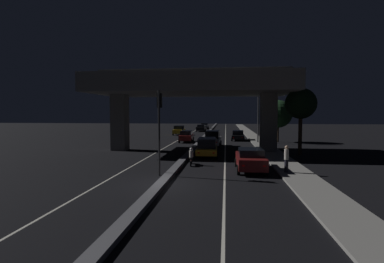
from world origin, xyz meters
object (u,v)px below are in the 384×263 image
traffic_light_left_of_median (159,118)px  car_white_third (213,138)px  street_lamp (255,109)px  car_taxi_yellow_second (207,147)px  car_black_fourth (238,135)px  car_dark_red_lead (250,159)px  car_taxi_yellow_second_oncoming (179,130)px  motorcycle_black_filtering_near (191,158)px  pedestrian_on_sidewalk (286,159)px  car_dark_red_lead_oncoming (186,136)px  car_grey_fourth_oncoming (205,126)px  car_black_third_oncoming (201,128)px

traffic_light_left_of_median → car_white_third: (2.76, 17.64, -2.79)m
street_lamp → car_taxi_yellow_second: street_lamp is taller
car_black_fourth → street_lamp: bearing=-148.4°
car_black_fourth → car_dark_red_lead: bearing=-177.6°
street_lamp → car_black_fourth: street_lamp is taller
street_lamp → car_taxi_yellow_second_oncoming: bearing=132.6°
street_lamp → car_white_third: 8.35m
street_lamp → motorcycle_black_filtering_near: bearing=-109.9°
pedestrian_on_sidewalk → car_white_third: bearing=109.2°
car_white_third → car_black_fourth: 9.53m
car_taxi_yellow_second_oncoming → car_dark_red_lead_oncoming: bearing=14.9°
car_dark_red_lead → car_grey_fourth_oncoming: bearing=6.7°
car_white_third → car_dark_red_lead_oncoming: bearing=40.0°
car_white_third → car_dark_red_lead_oncoming: car_white_third is taller
motorcycle_black_filtering_near → car_taxi_yellow_second_oncoming: bearing=7.2°
car_taxi_yellow_second_oncoming → motorcycle_black_filtering_near: 33.04m
car_dark_red_lead → motorcycle_black_filtering_near: 4.86m
car_dark_red_lead → car_white_third: size_ratio=1.02×
traffic_light_left_of_median → car_black_third_oncoming: traffic_light_left_of_median is taller
car_taxi_yellow_second → car_taxi_yellow_second_oncoming: bearing=13.0°
car_grey_fourth_oncoming → car_dark_red_lead_oncoming: bearing=0.9°
street_lamp → car_dark_red_lead_oncoming: street_lamp is taller
car_taxi_yellow_second → motorcycle_black_filtering_near: bearing=167.7°
car_black_third_oncoming → pedestrian_on_sidewalk: size_ratio=2.65×
car_white_third → motorcycle_black_filtering_near: 13.59m
car_taxi_yellow_second_oncoming → car_black_third_oncoming: car_taxi_yellow_second_oncoming is taller
car_black_third_oncoming → car_taxi_yellow_second_oncoming: bearing=-14.5°
car_taxi_yellow_second → car_white_third: (0.17, 8.59, 0.10)m
car_black_fourth → motorcycle_black_filtering_near: 22.88m
car_white_third → car_black_third_oncoming: size_ratio=0.96×
car_dark_red_lead_oncoming → car_black_third_oncoming: 25.45m
traffic_light_left_of_median → car_taxi_yellow_second_oncoming: traffic_light_left_of_median is taller
car_white_third → traffic_light_left_of_median: bearing=173.6°
car_taxi_yellow_second_oncoming → pedestrian_on_sidewalk: bearing=21.7°
car_taxi_yellow_second → car_grey_fourth_oncoming: 49.93m
car_black_third_oncoming → motorcycle_black_filtering_near: bearing=4.6°
car_white_third → car_grey_fourth_oncoming: 41.39m
traffic_light_left_of_median → car_black_fourth: (6.19, 26.52, -3.04)m
street_lamp → car_dark_red_lead: size_ratio=1.66×
car_black_third_oncoming → street_lamp: bearing=21.4°
pedestrian_on_sidewalk → car_black_third_oncoming: bearing=101.6°
street_lamp → traffic_light_left_of_median: bearing=-110.3°
traffic_light_left_of_median → car_grey_fourth_oncoming: size_ratio=1.22×
pedestrian_on_sidewalk → car_dark_red_lead_oncoming: bearing=114.2°
street_lamp → car_grey_fourth_oncoming: street_lamp is taller
traffic_light_left_of_median → street_lamp: street_lamp is taller
car_black_third_oncoming → car_grey_fourth_oncoming: size_ratio=1.04×
traffic_light_left_of_median → pedestrian_on_sidewalk: size_ratio=3.09×
car_black_fourth → car_taxi_yellow_second_oncoming: size_ratio=1.10×
car_black_third_oncoming → car_white_third: bearing=8.3°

